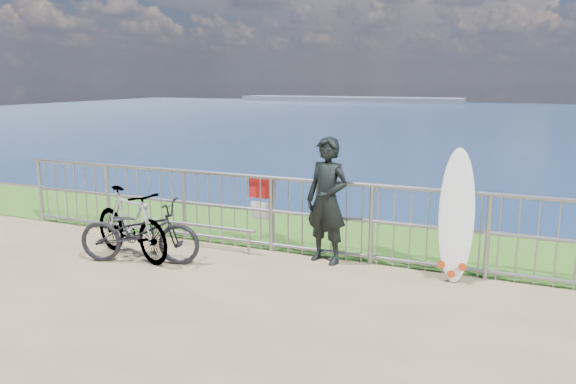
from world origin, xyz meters
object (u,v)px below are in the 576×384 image
at_px(surfer, 327,201).
at_px(bicycle_near, 139,232).
at_px(surfboard, 456,220).
at_px(bicycle_far, 131,223).

bearing_deg(surfer, bicycle_near, -141.04).
xyz_separation_m(surfboard, bicycle_far, (-4.32, -0.89, -0.27)).
xyz_separation_m(surfboard, bicycle_near, (-4.06, -1.03, -0.33)).
relative_size(surfer, bicycle_far, 1.04).
height_order(bicycle_near, bicycle_far, bicycle_far).
bearing_deg(surfboard, bicycle_near, -165.72).
distance_m(surfboard, bicycle_far, 4.42).
xyz_separation_m(surfer, surfboard, (1.71, -0.01, -0.10)).
bearing_deg(bicycle_near, surfer, -82.61).
distance_m(bicycle_near, bicycle_far, 0.30).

